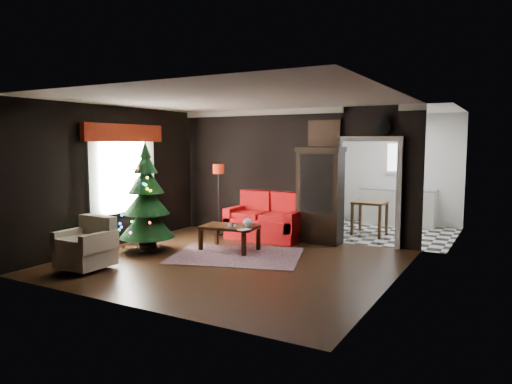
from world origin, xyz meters
The scene contains 26 objects.
floor centered at (0.00, 0.00, 0.00)m, with size 5.50×5.50×0.00m, color black.
ceiling centered at (0.00, 0.00, 2.80)m, with size 5.50×5.50×0.00m, color white.
wall_back centered at (0.00, 2.50, 1.40)m, with size 5.50×5.50×0.00m, color black.
wall_front centered at (0.00, -2.50, 1.40)m, with size 5.50×5.50×0.00m, color black.
wall_left centered at (-2.75, 0.00, 1.40)m, with size 5.50×5.50×0.00m, color black.
wall_right centered at (2.75, 0.00, 1.40)m, with size 5.50×5.50×0.00m, color black.
doorway centered at (1.70, 2.50, 1.05)m, with size 1.10×0.10×2.10m, color silver, non-canonical shape.
left_window centered at (-2.71, 0.20, 1.45)m, with size 0.05×1.60×1.40m, color white.
valance centered at (-2.63, 0.20, 2.27)m, with size 0.12×2.10×0.35m, color maroon.
kitchen_floor centered at (1.70, 4.00, 0.00)m, with size 3.00×3.00×0.00m, color white.
kitchen_window centered at (1.70, 5.45, 1.70)m, with size 0.70×0.06×0.70m, color white.
rug centered at (-0.16, 0.45, 0.01)m, with size 2.32×1.68×0.01m, color #4C3B44.
loveseat centered at (-0.40, 2.05, 0.50)m, with size 1.70×0.90×1.00m, color maroon, non-canonical shape.
curio_cabinet centered at (0.75, 2.27, 0.95)m, with size 0.90×0.45×1.90m, color black, non-canonical shape.
floor_lamp centered at (-1.42, 1.75, 0.83)m, with size 0.26×0.26×1.56m, color black, non-canonical shape.
christmas_tree centered at (-1.87, -0.04, 1.05)m, with size 1.04×1.04×1.99m, color #0A3512, non-canonical shape.
armchair centered at (-1.82, -1.56, 0.46)m, with size 0.77×0.77×0.79m, color #ADA18B, non-canonical shape.
coffee_table centered at (-0.51, 0.75, 0.25)m, with size 1.05×0.63×0.47m, color black, non-canonical shape.
teapot centered at (-0.08, 0.73, 0.58)m, with size 0.20×0.20×0.19m, color silver, non-canonical shape.
cup_a centered at (-0.34, 0.69, 0.51)m, with size 0.06×0.06×0.05m, color white.
cup_b centered at (-0.44, 0.67, 0.52)m, with size 0.08×0.08×0.07m, color silver.
book centered at (-0.08, 0.50, 0.60)m, with size 0.17×0.02×0.23m, color tan.
wall_clock centered at (1.95, 2.45, 2.38)m, with size 0.32×0.32×0.06m, color white.
painting centered at (0.75, 2.46, 2.25)m, with size 0.62×0.05×0.52m, color #C07C43.
kitchen_counter centered at (1.70, 5.20, 0.45)m, with size 1.80×0.60×0.90m, color beige.
kitchen_table centered at (1.40, 3.70, 0.38)m, with size 0.70×0.70×0.75m, color brown, non-canonical shape.
Camera 1 is at (4.27, -6.75, 2.07)m, focal length 32.87 mm.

